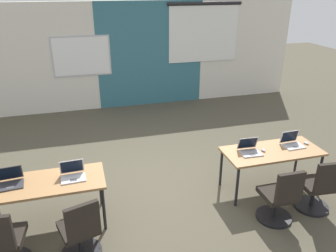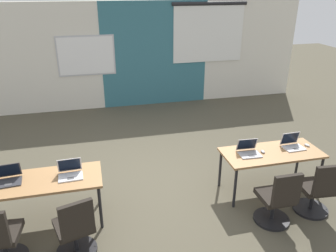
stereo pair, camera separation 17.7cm
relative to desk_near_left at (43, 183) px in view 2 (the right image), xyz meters
name	(u,v)px [view 2 (the right image)]	position (x,y,z in m)	size (l,w,h in m)	color
ground_plane	(158,184)	(1.75, 0.60, -0.66)	(24.00, 24.00, 0.00)	#4C4738
back_wall_assembly	(126,55)	(1.78, 4.80, 0.75)	(10.00, 0.27, 2.80)	silver
desk_near_left	(43,183)	(0.00, 0.00, 0.00)	(1.60, 0.70, 0.72)	#A37547
desk_near_right	(271,155)	(3.50, 0.00, 0.00)	(1.60, 0.70, 0.72)	#A37547
laptop_near_left_inner	(70,173)	(0.38, 0.02, 0.11)	(0.34, 0.30, 0.23)	silver
chair_near_left_inner	(76,232)	(0.42, -0.77, -0.28)	(0.55, 0.60, 0.92)	black
laptop_near_left_end	(8,178)	(-0.44, 0.06, 0.11)	(0.35, 0.32, 0.23)	#333338
chair_near_left_end	(0,241)	(-0.46, -0.72, -0.28)	(0.52, 0.56, 0.92)	black
laptop_near_right_end	(292,145)	(3.91, 0.07, 0.11)	(0.34, 0.29, 0.23)	silver
mouse_near_right_end	(307,145)	(4.17, 0.05, 0.08)	(0.08, 0.11, 0.03)	silver
chair_near_right_end	(317,192)	(3.87, -0.73, -0.28)	(0.52, 0.56, 0.92)	black
laptop_near_right_inner	(249,151)	(3.11, 0.03, 0.11)	(0.34, 0.32, 0.23)	#9E9EA3
mouse_near_right_inner	(263,152)	(3.34, 0.01, 0.08)	(0.06, 0.10, 0.03)	#B2B2B7
chair_near_right_inner	(277,202)	(3.17, -0.80, -0.28)	(0.52, 0.54, 0.92)	black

